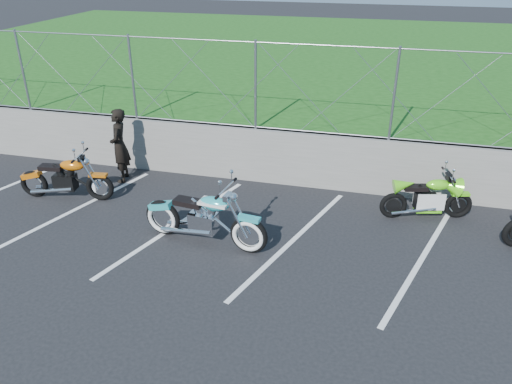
% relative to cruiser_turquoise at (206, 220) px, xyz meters
% --- Properties ---
extents(ground, '(90.00, 90.00, 0.00)m').
position_rel_cruiser_turquoise_xyz_m(ground, '(-0.81, -0.49, -0.51)').
color(ground, black).
rests_on(ground, ground).
extents(retaining_wall, '(30.00, 0.22, 1.30)m').
position_rel_cruiser_turquoise_xyz_m(retaining_wall, '(-0.81, 3.01, 0.14)').
color(retaining_wall, slate).
rests_on(retaining_wall, ground).
extents(grass_field, '(30.00, 20.00, 1.30)m').
position_rel_cruiser_turquoise_xyz_m(grass_field, '(-0.81, 13.01, 0.14)').
color(grass_field, '#184913').
rests_on(grass_field, ground).
extents(chain_link_fence, '(28.00, 0.03, 2.00)m').
position_rel_cruiser_turquoise_xyz_m(chain_link_fence, '(-0.81, 3.01, 1.79)').
color(chain_link_fence, gray).
rests_on(chain_link_fence, retaining_wall).
extents(parking_lines, '(18.29, 4.31, 0.01)m').
position_rel_cruiser_turquoise_xyz_m(parking_lines, '(0.39, 0.51, -0.50)').
color(parking_lines, silver).
rests_on(parking_lines, ground).
extents(cruiser_turquoise, '(2.53, 0.80, 1.26)m').
position_rel_cruiser_turquoise_xyz_m(cruiser_turquoise, '(0.00, 0.00, 0.00)').
color(cruiser_turquoise, black).
rests_on(cruiser_turquoise, ground).
extents(naked_orange, '(2.16, 0.73, 1.08)m').
position_rel_cruiser_turquoise_xyz_m(naked_orange, '(-3.61, 1.01, -0.04)').
color(naked_orange, black).
rests_on(naked_orange, ground).
extents(sportbike_green, '(1.88, 0.71, 0.99)m').
position_rel_cruiser_turquoise_xyz_m(sportbike_green, '(4.10, 2.08, -0.08)').
color(sportbike_green, black).
rests_on(sportbike_green, ground).
extents(person_standing, '(0.59, 0.74, 1.77)m').
position_rel_cruiser_turquoise_xyz_m(person_standing, '(-2.91, 2.21, 0.38)').
color(person_standing, black).
rests_on(person_standing, ground).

